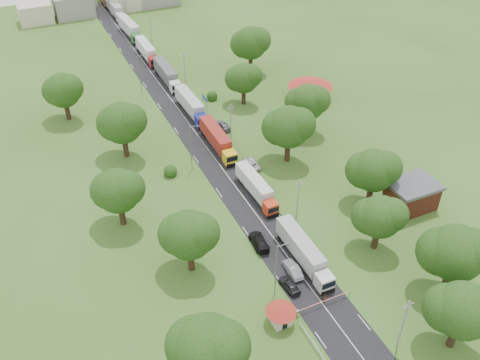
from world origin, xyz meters
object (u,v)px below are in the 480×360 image
info_sign (205,101)px  car_lane_front (289,285)px  guard_booth (281,312)px  pedestrian_near (325,298)px  boom_barrier (316,305)px  truck_0 (303,251)px  car_lane_mid (293,269)px

info_sign → car_lane_front: 55.65m
guard_booth → pedestrian_near: guard_booth is taller
boom_barrier → truck_0: bearing=71.6°
truck_0 → car_lane_mid: size_ratio=3.11×
truck_0 → car_lane_mid: (-2.69, -1.52, -1.39)m
car_lane_mid → pedestrian_near: 7.24m
truck_0 → car_lane_mid: truck_0 is taller
info_sign → pedestrian_near: 59.74m
pedestrian_near → car_lane_mid: bearing=61.1°
guard_booth → car_lane_mid: guard_booth is taller
guard_booth → car_lane_mid: (6.20, 7.62, -1.38)m
car_lane_front → car_lane_mid: 3.29m
boom_barrier → car_lane_mid: bearing=87.3°
boom_barrier → guard_booth: bearing=-180.0°
guard_booth → pedestrian_near: size_ratio=2.58×
guard_booth → car_lane_front: guard_booth is taller
guard_booth → truck_0: size_ratio=0.30×
boom_barrier → car_lane_mid: size_ratio=1.95×
info_sign → pedestrian_near: (-4.84, -59.50, -2.15)m
boom_barrier → car_lane_mid: (0.36, 7.62, -0.11)m
car_lane_mid → pedestrian_near: pedestrian_near is taller
car_lane_front → car_lane_mid: (2.00, 2.62, 0.06)m
info_sign → car_lane_mid: 52.80m
boom_barrier → car_lane_mid: 7.62m
boom_barrier → info_sign: bearing=83.8°
info_sign → pedestrian_near: info_sign is taller
car_lane_front → pedestrian_near: size_ratio=2.47×
boom_barrier → car_lane_front: size_ratio=2.20×
boom_barrier → pedestrian_near: size_ratio=5.42×
info_sign → pedestrian_near: size_ratio=2.41×
car_lane_mid → boom_barrier: bearing=91.1°
guard_booth → car_lane_front: bearing=50.0°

